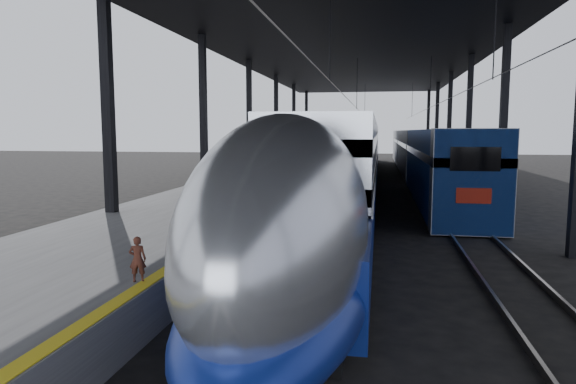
# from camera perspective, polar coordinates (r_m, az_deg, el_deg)

# --- Properties ---
(ground) EXTENTS (160.00, 160.00, 0.00)m
(ground) POSITION_cam_1_polar(r_m,az_deg,el_deg) (12.97, -6.72, -10.68)
(ground) COLOR black
(ground) RESTS_ON ground
(platform) EXTENTS (6.00, 80.00, 1.00)m
(platform) POSITION_cam_1_polar(r_m,az_deg,el_deg) (32.80, -2.53, 0.85)
(platform) COLOR #4C4C4F
(platform) RESTS_ON ground
(yellow_strip) EXTENTS (0.30, 80.00, 0.01)m
(yellow_strip) POSITION_cam_1_polar(r_m,az_deg,el_deg) (32.26, 2.33, 1.65)
(yellow_strip) COLOR gold
(yellow_strip) RESTS_ON platform
(rails) EXTENTS (6.52, 80.00, 0.16)m
(rails) POSITION_cam_1_polar(r_m,az_deg,el_deg) (32.08, 11.56, -0.17)
(rails) COLOR slate
(rails) RESTS_ON ground
(canopy) EXTENTS (18.00, 75.00, 9.47)m
(canopy) POSITION_cam_1_polar(r_m,az_deg,el_deg) (32.31, 7.16, 16.04)
(canopy) COLOR black
(canopy) RESTS_ON ground
(tgv_train) EXTENTS (3.03, 65.20, 4.34)m
(tgv_train) POSITION_cam_1_polar(r_m,az_deg,el_deg) (36.50, 7.52, 3.80)
(tgv_train) COLOR silver
(tgv_train) RESTS_ON ground
(second_train) EXTENTS (2.90, 56.05, 3.99)m
(second_train) POSITION_cam_1_polar(r_m,az_deg,el_deg) (46.64, 14.25, 4.27)
(second_train) COLOR navy
(second_train) RESTS_ON ground
(child) EXTENTS (0.37, 0.29, 0.89)m
(child) POSITION_cam_1_polar(r_m,az_deg,el_deg) (10.31, -16.37, -7.16)
(child) COLOR #4E251A
(child) RESTS_ON platform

